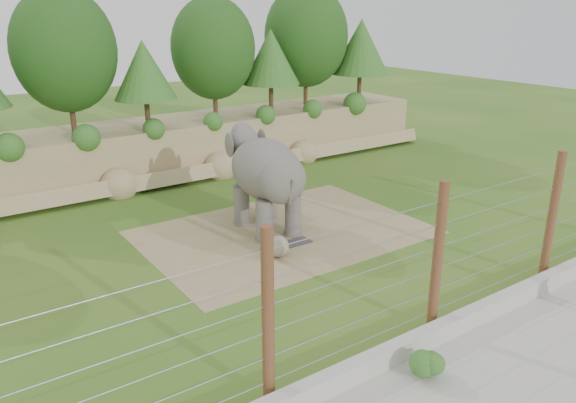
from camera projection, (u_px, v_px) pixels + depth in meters
ground at (323, 265)px, 18.03m from camera, size 90.00×90.00×0.00m
back_embankment at (171, 92)px, 26.85m from camera, size 30.00×5.52×8.77m
dirt_patch at (284, 232)px, 20.62m from camera, size 10.00×7.00×0.02m
drain_grate at (297, 242)px, 19.71m from camera, size 1.00×0.60×0.03m
elephant at (266, 184)px, 20.32m from camera, size 2.33×4.59×3.58m
stone_ball at (278, 246)px, 18.52m from camera, size 0.72×0.72×0.72m
retaining_wall at (447, 328)px, 14.08m from camera, size 26.00×0.35×0.50m
walkway at (516, 377)px, 12.61m from camera, size 26.00×4.00×0.01m
barrier_fence at (438, 258)px, 13.88m from camera, size 20.26×0.26×4.00m
walkway_shrub at (428, 362)px, 12.57m from camera, size 0.71×0.71×0.71m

